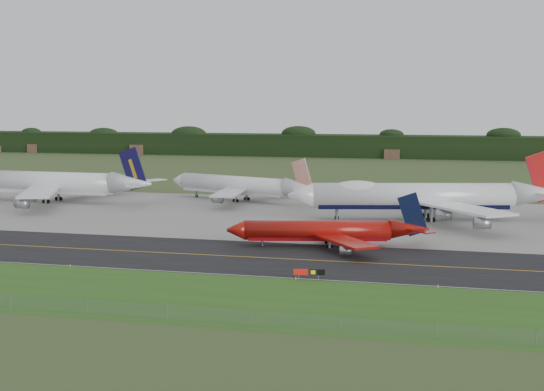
{
  "coord_description": "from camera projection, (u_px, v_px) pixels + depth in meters",
  "views": [
    {
      "loc": [
        31.89,
        -142.52,
        29.6
      ],
      "look_at": [
        -8.3,
        22.0,
        8.85
      ],
      "focal_mm": 50.0,
      "sensor_mm": 36.0,
      "label": 1
    }
  ],
  "objects": [
    {
      "name": "grass_verge",
      "position": [
        236.0,
        299.0,
        114.79
      ],
      "size": [
        400.0,
        30.0,
        0.01
      ],
      "primitive_type": "cube",
      "color": "#295C1B",
      "rests_on": "ground"
    },
    {
      "name": "jet_star_tail",
      "position": [
        241.0,
        186.0,
        228.87
      ],
      "size": [
        51.51,
        41.84,
        13.99
      ],
      "color": "silver",
      "rests_on": "ground"
    },
    {
      "name": "edge_marker_center",
      "position": [
        296.0,
        278.0,
        127.28
      ],
      "size": [
        0.16,
        0.16,
        0.5
      ],
      "primitive_type": "cylinder",
      "color": "yellow",
      "rests_on": "ground"
    },
    {
      "name": "edge_marker_left",
      "position": [
        70.0,
        266.0,
        137.13
      ],
      "size": [
        0.16,
        0.16,
        0.5
      ],
      "primitive_type": "cylinder",
      "color": "yellow",
      "rests_on": "ground"
    },
    {
      "name": "jet_ba_747",
      "position": [
        423.0,
        196.0,
        191.98
      ],
      "size": [
        69.96,
        56.94,
        17.75
      ],
      "color": "white",
      "rests_on": "ground"
    },
    {
      "name": "ground",
      "position": [
        286.0,
        255.0,
        148.54
      ],
      "size": [
        600.0,
        600.0,
        0.0
      ],
      "primitive_type": "plane",
      "color": "#324520",
      "rests_on": "ground"
    },
    {
      "name": "taxiway",
      "position": [
        282.0,
        259.0,
        144.68
      ],
      "size": [
        400.0,
        32.0,
        0.02
      ],
      "primitive_type": "cube",
      "color": "black",
      "rests_on": "ground"
    },
    {
      "name": "perimeter_fence",
      "position": [
        209.0,
        315.0,
        102.12
      ],
      "size": [
        320.0,
        0.1,
        320.0
      ],
      "color": "slate",
      "rests_on": "ground"
    },
    {
      "name": "taxiway_edge_line",
      "position": [
        262.0,
        276.0,
        129.73
      ],
      "size": [
        400.0,
        0.25,
        0.0
      ],
      "primitive_type": "cube",
      "color": "silver",
      "rests_on": "taxiway"
    },
    {
      "name": "edge_marker_right",
      "position": [
        438.0,
        286.0,
        121.76
      ],
      "size": [
        0.16,
        0.16,
        0.5
      ],
      "primitive_type": "cylinder",
      "color": "yellow",
      "rests_on": "ground"
    },
    {
      "name": "taxiway_sign",
      "position": [
        309.0,
        272.0,
        127.48
      ],
      "size": [
        5.26,
        1.07,
        1.77
      ],
      "color": "slate",
      "rests_on": "ground"
    },
    {
      "name": "apron",
      "position": [
        329.0,
        217.0,
        197.71
      ],
      "size": [
        400.0,
        78.0,
        0.01
      ],
      "primitive_type": "cube",
      "color": "gray",
      "rests_on": "ground"
    },
    {
      "name": "jet_red_737",
      "position": [
        329.0,
        231.0,
        157.07
      ],
      "size": [
        41.78,
        33.51,
        11.36
      ],
      "color": "#99100B",
      "rests_on": "ground"
    },
    {
      "name": "horizon_treeline",
      "position": [
        396.0,
        148.0,
        411.84
      ],
      "size": [
        700.0,
        25.0,
        12.0
      ],
      "color": "black",
      "rests_on": "ground"
    },
    {
      "name": "jet_navy_gold",
      "position": [
        51.0,
        183.0,
        226.92
      ],
      "size": [
        65.81,
        57.43,
        17.01
      ],
      "color": "white",
      "rests_on": "ground"
    },
    {
      "name": "taxiway_centreline",
      "position": [
        282.0,
        259.0,
        144.68
      ],
      "size": [
        400.0,
        0.4,
        0.0
      ],
      "primitive_type": "cube",
      "color": "#CC8F13",
      "rests_on": "taxiway"
    }
  ]
}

